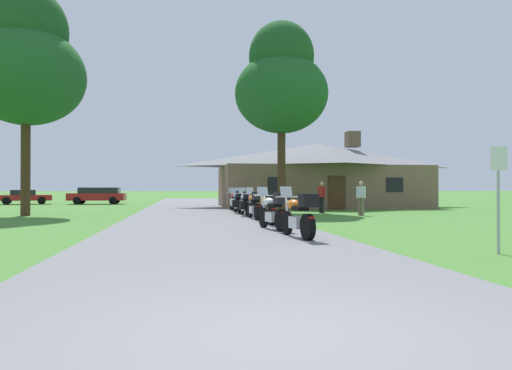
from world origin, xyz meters
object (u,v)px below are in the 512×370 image
motorcycle_orange_nearest_to_camera (299,216)px  bystander_red_shirt_near_lodge (322,196)px  metal_signpost_roadside (498,186)px  parked_red_suv_far_left (98,195)px  motorcycle_silver_fifth_in_row (246,204)px  tree_left_near (26,62)px  parked_red_sedan_far_left (24,197)px  bystander_white_shirt_beside_signpost (361,196)px  tree_by_lodge_front (281,83)px  motorcycle_red_farthest_in_row (235,201)px  motorcycle_blue_sixth_in_row (238,202)px  motorcycle_white_second_in_row (274,211)px  motorcycle_orange_fourth_in_row (254,205)px  motorcycle_orange_third_in_row (268,208)px

motorcycle_orange_nearest_to_camera → bystander_red_shirt_near_lodge: 13.72m
metal_signpost_roadside → parked_red_suv_far_left: size_ratio=0.46×
motorcycle_silver_fifth_in_row → tree_left_near: size_ratio=0.19×
motorcycle_orange_nearest_to_camera → motorcycle_silver_fifth_in_row: (-0.04, 10.00, -0.01)m
tree_left_near → parked_red_sedan_far_left: 20.01m
bystander_white_shirt_beside_signpost → tree_by_lodge_front: tree_by_lodge_front is taller
bystander_red_shirt_near_lodge → motorcycle_red_farthest_in_row: bearing=-146.4°
metal_signpost_roadside → parked_red_suv_far_left: metal_signpost_roadside is taller
motorcycle_orange_nearest_to_camera → parked_red_suv_far_left: size_ratio=0.45×
motorcycle_red_farthest_in_row → metal_signpost_roadside: 18.51m
motorcycle_blue_sixth_in_row → metal_signpost_roadside: metal_signpost_roadside is taller
motorcycle_white_second_in_row → parked_red_suv_far_left: parked_red_suv_far_left is taller
motorcycle_silver_fifth_in_row → motorcycle_red_farthest_in_row: 5.15m
motorcycle_red_farthest_in_row → tree_by_lodge_front: tree_by_lodge_front is taller
motorcycle_white_second_in_row → tree_left_near: bearing=124.1°
motorcycle_orange_fourth_in_row → tree_by_lodge_front: size_ratio=0.20×
bystander_white_shirt_beside_signpost → tree_left_near: tree_left_near is taller
motorcycle_silver_fifth_in_row → tree_by_lodge_front: 8.13m
motorcycle_orange_fourth_in_row → bystander_white_shirt_beside_signpost: (5.65, 2.85, 0.31)m
motorcycle_orange_nearest_to_camera → parked_red_sedan_far_left: motorcycle_orange_nearest_to_camera is taller
bystander_red_shirt_near_lodge → bystander_white_shirt_beside_signpost: 2.77m
motorcycle_blue_sixth_in_row → bystander_white_shirt_beside_signpost: bystander_white_shirt_beside_signpost is taller
motorcycle_orange_nearest_to_camera → metal_signpost_roadside: size_ratio=0.97×
bystander_white_shirt_beside_signpost → metal_signpost_roadside: 13.77m
metal_signpost_roadside → tree_by_lodge_front: 18.16m
motorcycle_silver_fifth_in_row → tree_left_near: bearing=162.0°
tree_left_near → motorcycle_blue_sixth_in_row: bearing=-1.6°
motorcycle_orange_fourth_in_row → bystander_red_shirt_near_lodge: bystander_red_shirt_near_lodge is taller
motorcycle_orange_third_in_row → bystander_white_shirt_beside_signpost: bearing=40.8°
motorcycle_orange_nearest_to_camera → motorcycle_silver_fifth_in_row: size_ratio=1.00×
motorcycle_white_second_in_row → motorcycle_orange_third_in_row: same height
tree_left_near → motorcycle_orange_nearest_to_camera: bearing=-50.8°
motorcycle_blue_sixth_in_row → motorcycle_red_farthest_in_row: (0.15, 2.73, 0.00)m
motorcycle_orange_third_in_row → parked_red_suv_far_left: 27.21m
motorcycle_white_second_in_row → motorcycle_orange_fourth_in_row: same height
parked_red_sedan_far_left → motorcycle_blue_sixth_in_row: bearing=-154.1°
motorcycle_white_second_in_row → motorcycle_silver_fifth_in_row: same height
bystander_white_shirt_beside_signpost → metal_signpost_roadside: metal_signpost_roadside is taller
motorcycle_orange_third_in_row → bystander_white_shirt_beside_signpost: bystander_white_shirt_beside_signpost is taller
motorcycle_orange_nearest_to_camera → motorcycle_blue_sixth_in_row: bearing=82.6°
motorcycle_orange_fourth_in_row → motorcycle_orange_nearest_to_camera: bearing=-94.0°
motorcycle_white_second_in_row → motorcycle_silver_fifth_in_row: 7.50m
tree_by_lodge_front → motorcycle_red_farthest_in_row: bearing=157.7°
motorcycle_white_second_in_row → bystander_red_shirt_near_lodge: bystander_red_shirt_near_lodge is taller
tree_by_lodge_front → tree_left_near: size_ratio=0.95×
bystander_white_shirt_beside_signpost → tree_left_near: (-16.03, 2.19, 6.46)m
motorcycle_orange_fourth_in_row → metal_signpost_roadside: bearing=-76.8°
bystander_red_shirt_near_lodge → metal_signpost_roadside: size_ratio=0.78×
motorcycle_orange_fourth_in_row → metal_signpost_roadside: metal_signpost_roadside is taller
motorcycle_orange_nearest_to_camera → motorcycle_white_second_in_row: (-0.17, 2.49, 0.00)m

